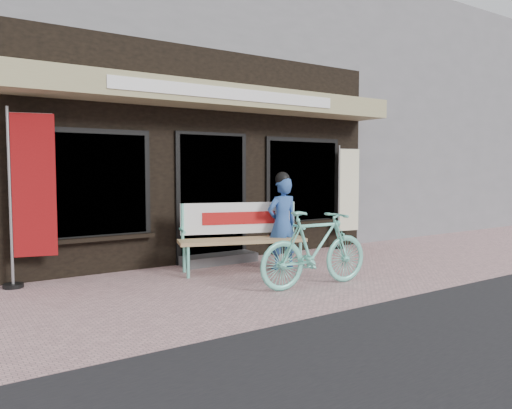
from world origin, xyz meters
TOP-DOWN VIEW (x-y plane):
  - ground at (0.00, 0.00)m, footprint 70.00×70.00m
  - storefront at (0.00, 4.96)m, footprint 7.00×6.77m
  - neighbor_right_near at (8.50, 5.50)m, footprint 10.00×7.00m
  - bench at (-0.02, 1.02)m, footprint 2.00×1.08m
  - person at (0.59, 0.78)m, footprint 0.55×0.38m
  - bicycle at (0.24, -0.43)m, footprint 1.74×0.60m
  - nobori_red at (-2.91, 1.71)m, footprint 0.71×0.32m
  - nobori_cream at (2.95, 1.75)m, footprint 0.61×0.25m
  - menu_stand at (1.47, 1.92)m, footprint 0.44×0.18m

SIDE VIEW (x-z plane):
  - ground at x=0.00m, z-range 0.00..0.00m
  - menu_stand at x=1.47m, z-range 0.01..0.88m
  - bicycle at x=0.24m, z-range 0.00..1.03m
  - bench at x=-0.02m, z-range 0.09..1.15m
  - person at x=0.59m, z-range -0.01..1.53m
  - nobori_cream at x=2.95m, z-range 0.03..2.08m
  - nobori_red at x=-2.91m, z-range 0.04..2.44m
  - neighbor_right_near at x=8.50m, z-range 0.00..5.60m
  - storefront at x=0.00m, z-range -0.01..5.99m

